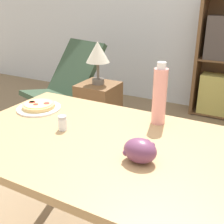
{
  "coord_description": "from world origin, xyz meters",
  "views": [
    {
      "loc": [
        0.53,
        -0.86,
        1.32
      ],
      "look_at": [
        -0.04,
        0.21,
        0.81
      ],
      "focal_mm": 45.0,
      "sensor_mm": 36.0,
      "label": 1
    }
  ],
  "objects": [
    {
      "name": "drink_bottle",
      "position": [
        0.14,
        0.32,
        0.89
      ],
      "size": [
        0.07,
        0.07,
        0.29
      ],
      "color": "pink",
      "rests_on": "dining_table"
    },
    {
      "name": "dining_table",
      "position": [
        -0.04,
        0.04,
        0.64
      ],
      "size": [
        1.19,
        0.78,
        0.75
      ],
      "color": "tan",
      "rests_on": "ground_plane"
    },
    {
      "name": "lounge_chair_near",
      "position": [
        -1.24,
        1.36,
        0.29
      ],
      "size": [
        0.73,
        0.89,
        0.88
      ],
      "rotation": [
        0.0,
        0.0,
        -0.3
      ],
      "color": "slate",
      "rests_on": "ground_plane"
    },
    {
      "name": "salt_shaker",
      "position": [
        -0.21,
        0.04,
        0.79
      ],
      "size": [
        0.04,
        0.04,
        0.07
      ],
      "color": "white",
      "rests_on": "dining_table"
    },
    {
      "name": "pizza_on_plate",
      "position": [
        -0.48,
        0.18,
        0.77
      ],
      "size": [
        0.23,
        0.23,
        0.04
      ],
      "color": "white",
      "rests_on": "dining_table"
    },
    {
      "name": "grape_bunch",
      "position": [
        0.2,
        -0.04,
        0.8
      ],
      "size": [
        0.13,
        0.11,
        0.09
      ],
      "color": "#6B3856",
      "rests_on": "dining_table"
    },
    {
      "name": "table_lamp",
      "position": [
        -0.75,
        1.25,
        0.85
      ],
      "size": [
        0.21,
        0.21,
        0.38
      ],
      "color": "#665B51",
      "rests_on": "side_table"
    },
    {
      "name": "side_table",
      "position": [
        -0.75,
        1.25,
        0.29
      ],
      "size": [
        0.34,
        0.34,
        0.58
      ],
      "color": "brown",
      "rests_on": "ground_plane"
    }
  ]
}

